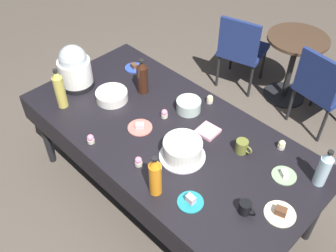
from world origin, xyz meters
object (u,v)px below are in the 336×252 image
object	(u,v)px
maroon_chair_left	(242,48)
dessert_plate_cream	(280,213)
soda_bottle_orange_juice	(155,177)
round_cafe_table	(294,57)
soda_bottle_ginger_ale	(60,90)
coffee_mug_olive	(242,147)
soda_bottle_cola	(142,77)
cupcake_cocoa	(282,145)
coffee_mug_black	(245,208)
dessert_plate_cobalt	(134,67)
soda_bottle_water	(324,169)
dessert_plate_teal	(190,201)
potluck_table	(168,137)
slow_cooker	(75,68)
dessert_plate_coral	(140,127)
cupcake_lemon	(164,114)
cupcake_berry	(210,99)
glass_salad_bowl	(189,106)
cupcake_vanilla	(91,139)
maroon_chair_right	(322,86)
dessert_plate_sage	(284,175)
frosted_layer_cake	(182,150)
ceramic_snack_bowl	(112,96)
cupcake_rose	(138,161)

from	to	relation	value
maroon_chair_left	dessert_plate_cream	bearing A→B (deg)	-48.03
dessert_plate_cream	soda_bottle_orange_juice	xyz separation A→B (m)	(-0.62, -0.39, 0.13)
round_cafe_table	soda_bottle_ginger_ale	bearing A→B (deg)	-107.90
coffee_mug_olive	soda_bottle_cola	bearing A→B (deg)	-178.36
cupcake_cocoa	soda_bottle_ginger_ale	world-z (taller)	soda_bottle_ginger_ale
coffee_mug_black	dessert_plate_cobalt	bearing A→B (deg)	162.05
soda_bottle_water	dessert_plate_teal	bearing A→B (deg)	-124.22
potluck_table	dessert_plate_cream	size ratio (longest dim) A/B	11.88
potluck_table	coffee_mug_olive	distance (m)	0.54
slow_cooker	soda_bottle_orange_juice	distance (m)	1.24
slow_cooker	dessert_plate_coral	bearing A→B (deg)	1.74
cupcake_lemon	coffee_mug_olive	size ratio (longest dim) A/B	0.54
cupcake_berry	soda_bottle_orange_juice	size ratio (longest dim) A/B	0.22
glass_salad_bowl	cupcake_vanilla	size ratio (longest dim) A/B	2.74
glass_salad_bowl	cupcake_lemon	bearing A→B (deg)	-111.80
potluck_table	soda_bottle_orange_juice	world-z (taller)	soda_bottle_orange_juice
soda_bottle_water	maroon_chair_right	world-z (taller)	soda_bottle_water
dessert_plate_cream	soda_bottle_water	xyz separation A→B (m)	(0.04, 0.37, 0.12)
coffee_mug_olive	dessert_plate_sage	bearing A→B (deg)	3.94
dessert_plate_cream	coffee_mug_black	xyz separation A→B (m)	(-0.15, -0.13, 0.03)
soda_bottle_orange_juice	cupcake_cocoa	bearing A→B (deg)	68.43
maroon_chair_left	soda_bottle_water	bearing A→B (deg)	-40.05
soda_bottle_water	maroon_chair_left	world-z (taller)	soda_bottle_water
glass_salad_bowl	soda_bottle_water	world-z (taller)	soda_bottle_water
dessert_plate_teal	soda_bottle_orange_juice	size ratio (longest dim) A/B	0.53
dessert_plate_cream	cupcake_lemon	size ratio (longest dim) A/B	2.74
cupcake_vanilla	soda_bottle_water	distance (m)	1.50
dessert_plate_coral	cupcake_berry	xyz separation A→B (m)	(0.16, 0.57, 0.02)
dessert_plate_coral	soda_bottle_orange_juice	world-z (taller)	soda_bottle_orange_juice
glass_salad_bowl	maroon_chair_left	size ratio (longest dim) A/B	0.22
dessert_plate_teal	soda_bottle_ginger_ale	world-z (taller)	soda_bottle_ginger_ale
soda_bottle_water	soda_bottle_orange_juice	size ratio (longest dim) A/B	0.93
coffee_mug_olive	maroon_chair_left	world-z (taller)	maroon_chair_left
glass_salad_bowl	soda_bottle_cola	xyz separation A→B (m)	(-0.41, -0.09, 0.09)
maroon_chair_right	dessert_plate_sage	bearing A→B (deg)	-73.26
cupcake_berry	frosted_layer_cake	bearing A→B (deg)	-66.58
ceramic_snack_bowl	cupcake_rose	bearing A→B (deg)	-24.92
cupcake_vanilla	coffee_mug_black	distance (m)	1.12
dessert_plate_sage	cupcake_vanilla	distance (m)	1.29
frosted_layer_cake	cupcake_cocoa	bearing A→B (deg)	51.78
potluck_table	slow_cooker	world-z (taller)	slow_cooker
cupcake_berry	maroon_chair_right	bearing A→B (deg)	71.31
dessert_plate_cobalt	soda_bottle_cola	xyz separation A→B (m)	(0.29, -0.16, 0.13)
cupcake_berry	coffee_mug_black	distance (m)	1.00
ceramic_snack_bowl	dessert_plate_cobalt	xyz separation A→B (m)	(-0.20, 0.40, -0.03)
cupcake_lemon	soda_bottle_cola	bearing A→B (deg)	164.24
cupcake_vanilla	soda_bottle_cola	xyz separation A→B (m)	(-0.17, 0.63, 0.10)
dessert_plate_cream	dessert_plate_sage	xyz separation A→B (m)	(-0.14, 0.26, -0.00)
cupcake_vanilla	frosted_layer_cake	bearing A→B (deg)	33.12
cupcake_rose	soda_bottle_ginger_ale	size ratio (longest dim) A/B	0.21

